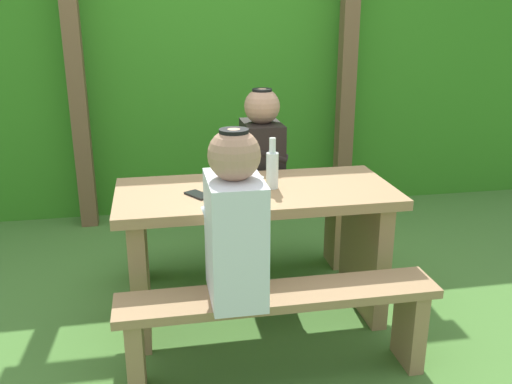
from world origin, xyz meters
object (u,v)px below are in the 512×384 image
object	(u,v)px
bottle_left	(272,168)
bottle_right	(231,175)
bench_near	(279,316)
bench_far	(240,225)
person_black_coat	(262,154)
picnic_table	(256,231)
person_white_shirt	(235,222)
drinking_glass	(256,186)
cell_phone	(198,195)

from	to	relation	value
bottle_left	bottle_right	world-z (taller)	bottle_left
bench_near	bench_far	distance (m)	1.09
bench_near	person_black_coat	world-z (taller)	person_black_coat
picnic_table	person_black_coat	size ratio (longest dim) A/B	1.95
bottle_left	bench_near	bearing A→B (deg)	-98.72
person_white_shirt	bench_near	bearing A→B (deg)	-1.00
person_white_shirt	person_black_coat	size ratio (longest dim) A/B	1.00
bench_far	drinking_glass	distance (m)	0.80
person_white_shirt	cell_phone	distance (m)	0.50
person_black_coat	cell_phone	distance (m)	0.74
cell_phone	bench_near	bearing A→B (deg)	-91.03
picnic_table	bottle_right	size ratio (longest dim) A/B	6.85
bench_far	drinking_glass	size ratio (longest dim) A/B	14.87
person_white_shirt	cell_phone	xyz separation A→B (m)	(-0.11, 0.49, -0.04)
picnic_table	bottle_left	xyz separation A→B (m)	(0.08, -0.00, 0.33)
bench_far	cell_phone	distance (m)	0.79
bench_near	drinking_glass	size ratio (longest dim) A/B	14.87
drinking_glass	bottle_right	xyz separation A→B (m)	(-0.11, 0.10, 0.04)
bench_far	bottle_left	xyz separation A→B (m)	(0.08, -0.55, 0.52)
bench_far	bottle_left	distance (m)	0.76
person_black_coat	bottle_right	distance (m)	0.61
drinking_glass	bottle_left	world-z (taller)	bottle_left
bench_near	bottle_left	bearing A→B (deg)	81.28
bench_near	drinking_glass	bearing A→B (deg)	92.64
bench_far	drinking_glass	bearing A→B (deg)	-91.80
picnic_table	person_black_coat	xyz separation A→B (m)	(0.14, 0.54, 0.27)
picnic_table	bench_near	xyz separation A→B (m)	(0.00, -0.55, -0.18)
bottle_left	bottle_right	xyz separation A→B (m)	(-0.21, -0.00, -0.02)
bench_far	person_black_coat	distance (m)	0.47
picnic_table	person_white_shirt	xyz separation A→B (m)	(-0.19, -0.54, 0.27)
picnic_table	bench_far	distance (m)	0.58
bench_far	drinking_glass	world-z (taller)	drinking_glass
picnic_table	bench_far	bearing A→B (deg)	90.00
bench_near	drinking_glass	xyz separation A→B (m)	(-0.02, 0.44, 0.46)
drinking_glass	person_white_shirt	bearing A→B (deg)	-111.04
person_black_coat	drinking_glass	distance (m)	0.67
picnic_table	bottle_left	world-z (taller)	bottle_left
bench_far	bottle_right	xyz separation A→B (m)	(-0.13, -0.55, 0.50)
person_white_shirt	bottle_left	xyz separation A→B (m)	(0.27, 0.54, 0.06)
person_black_coat	bottle_right	bearing A→B (deg)	-115.78
drinking_glass	person_black_coat	bearing A→B (deg)	76.24
bench_near	bottle_left	world-z (taller)	bottle_left
person_black_coat	picnic_table	bearing A→B (deg)	-104.28
bench_near	drinking_glass	world-z (taller)	drinking_glass
bench_far	bottle_right	distance (m)	0.75
bench_far	person_white_shirt	bearing A→B (deg)	-99.85
bottle_right	cell_phone	xyz separation A→B (m)	(-0.17, -0.05, -0.08)
bottle_right	cell_phone	distance (m)	0.19
drinking_glass	bottle_left	bearing A→B (deg)	44.13
bottle_right	person_white_shirt	bearing A→B (deg)	-96.57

